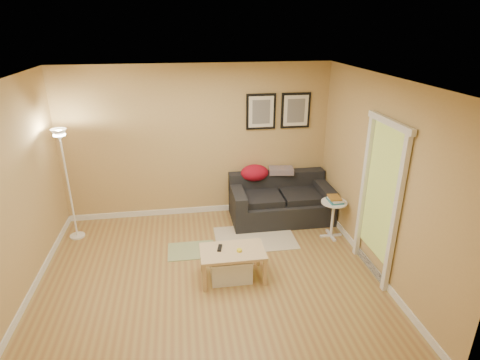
{
  "coord_description": "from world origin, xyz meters",
  "views": [
    {
      "loc": [
        -0.26,
        -4.37,
        3.2
      ],
      "look_at": [
        0.55,
        0.85,
        1.05
      ],
      "focal_mm": 29.21,
      "sensor_mm": 36.0,
      "label": 1
    }
  ],
  "objects_px": {
    "storage_bin": "(231,267)",
    "floor_lamp": "(69,188)",
    "sofa": "(281,199)",
    "book_stack": "(335,199)",
    "coffee_table": "(233,264)",
    "side_table": "(332,219)"
  },
  "relations": [
    {
      "from": "side_table",
      "to": "floor_lamp",
      "type": "height_order",
      "value": "floor_lamp"
    },
    {
      "from": "sofa",
      "to": "floor_lamp",
      "type": "height_order",
      "value": "floor_lamp"
    },
    {
      "from": "side_table",
      "to": "book_stack",
      "type": "distance_m",
      "value": 0.35
    },
    {
      "from": "storage_bin",
      "to": "floor_lamp",
      "type": "relative_size",
      "value": 0.31
    },
    {
      "from": "side_table",
      "to": "floor_lamp",
      "type": "distance_m",
      "value": 4.1
    },
    {
      "from": "sofa",
      "to": "coffee_table",
      "type": "relative_size",
      "value": 2.01
    },
    {
      "from": "storage_bin",
      "to": "book_stack",
      "type": "bearing_deg",
      "value": 25.84
    },
    {
      "from": "coffee_table",
      "to": "book_stack",
      "type": "distance_m",
      "value": 1.97
    },
    {
      "from": "coffee_table",
      "to": "floor_lamp",
      "type": "relative_size",
      "value": 0.48
    },
    {
      "from": "book_stack",
      "to": "floor_lamp",
      "type": "bearing_deg",
      "value": 165.02
    },
    {
      "from": "sofa",
      "to": "floor_lamp",
      "type": "bearing_deg",
      "value": -178.18
    },
    {
      "from": "coffee_table",
      "to": "side_table",
      "type": "relative_size",
      "value": 1.38
    },
    {
      "from": "sofa",
      "to": "book_stack",
      "type": "height_order",
      "value": "sofa"
    },
    {
      "from": "side_table",
      "to": "floor_lamp",
      "type": "bearing_deg",
      "value": 171.27
    },
    {
      "from": "sofa",
      "to": "book_stack",
      "type": "xyz_separation_m",
      "value": [
        0.66,
        -0.72,
        0.28
      ]
    },
    {
      "from": "sofa",
      "to": "side_table",
      "type": "bearing_deg",
      "value": -47.99
    },
    {
      "from": "sofa",
      "to": "book_stack",
      "type": "relative_size",
      "value": 6.49
    },
    {
      "from": "coffee_table",
      "to": "book_stack",
      "type": "xyz_separation_m",
      "value": [
        1.72,
        0.84,
        0.44
      ]
    },
    {
      "from": "coffee_table",
      "to": "side_table",
      "type": "height_order",
      "value": "side_table"
    },
    {
      "from": "storage_bin",
      "to": "side_table",
      "type": "relative_size",
      "value": 0.9
    },
    {
      "from": "side_table",
      "to": "sofa",
      "type": "bearing_deg",
      "value": 132.01
    },
    {
      "from": "storage_bin",
      "to": "side_table",
      "type": "xyz_separation_m",
      "value": [
        1.73,
        0.84,
        0.14
      ]
    }
  ]
}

